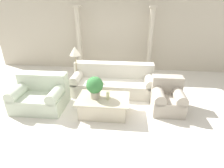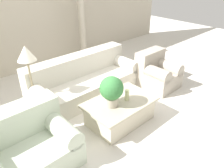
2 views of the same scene
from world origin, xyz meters
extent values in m
plane|color=silver|center=(0.00, 0.00, 0.00)|extent=(16.00, 16.00, 0.00)
cube|color=beige|center=(0.00, 2.88, 1.60)|extent=(10.00, 0.06, 3.20)
cube|color=beige|center=(0.06, 0.68, 0.20)|extent=(2.44, 0.96, 0.40)
cube|color=beige|center=(0.06, 0.99, 0.63)|extent=(2.44, 0.33, 0.45)
cylinder|color=beige|center=(-1.02, 0.68, 0.48)|extent=(0.28, 0.96, 0.28)
cylinder|color=beige|center=(1.14, 0.68, 0.48)|extent=(0.28, 0.96, 0.28)
cube|color=beige|center=(-1.74, -0.36, 0.20)|extent=(1.28, 0.96, 0.40)
cube|color=beige|center=(-1.74, -0.05, 0.63)|extent=(1.28, 0.33, 0.45)
cylinder|color=beige|center=(-1.24, -0.36, 0.48)|extent=(0.28, 0.96, 0.28)
cube|color=beige|center=(-0.06, -0.47, 0.20)|extent=(1.11, 0.72, 0.40)
cube|color=#BCB398|center=(-0.06, -0.47, 0.42)|extent=(1.26, 0.82, 0.04)
cylinder|color=#B2A893|center=(-0.26, -0.46, 0.52)|extent=(0.24, 0.24, 0.16)
sphere|color=#387A3D|center=(-0.26, -0.46, 0.77)|extent=(0.40, 0.40, 0.40)
cylinder|color=beige|center=(0.06, -0.52, 0.54)|extent=(0.07, 0.07, 0.20)
cylinder|color=gray|center=(-1.07, 0.79, 0.01)|extent=(0.27, 0.27, 0.03)
cylinder|color=gray|center=(-1.07, 0.79, 0.57)|extent=(0.04, 0.04, 1.09)
cone|color=silver|center=(-1.07, 0.79, 1.25)|extent=(0.33, 0.33, 0.26)
cylinder|color=beige|center=(1.26, 2.40, 1.18)|extent=(0.18, 0.18, 2.37)
cube|color=#ADA393|center=(1.53, -0.14, 0.20)|extent=(0.77, 0.85, 0.40)
cube|color=#ADA393|center=(1.53, 0.14, 0.61)|extent=(0.77, 0.30, 0.43)
cylinder|color=#ADA393|center=(1.29, -0.14, 0.46)|extent=(0.28, 0.85, 0.28)
cylinder|color=#ADA393|center=(1.78, -0.14, 0.46)|extent=(0.28, 0.85, 0.28)
camera|label=1|loc=(0.52, -4.11, 2.53)|focal=28.00mm
camera|label=2|loc=(-2.37, -2.74, 2.56)|focal=35.00mm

